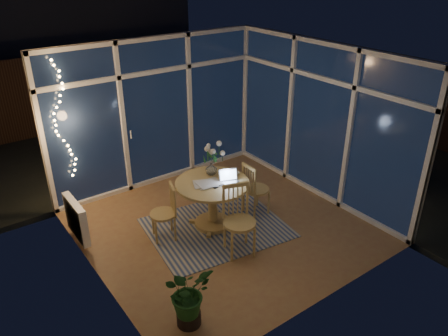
{
  "coord_description": "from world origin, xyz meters",
  "views": [
    {
      "loc": [
        -3.32,
        -4.58,
        3.82
      ],
      "look_at": [
        0.2,
        0.25,
        0.85
      ],
      "focal_mm": 35.0,
      "sensor_mm": 36.0,
      "label": 1
    }
  ],
  "objects": [
    {
      "name": "bowl",
      "position": [
        0.31,
        0.14,
        0.77
      ],
      "size": [
        0.17,
        0.17,
        0.04
      ],
      "primitive_type": "imported",
      "rotation": [
        0.0,
        0.0,
        -0.14
      ],
      "color": "white",
      "rests_on": "dining_table"
    },
    {
      "name": "garden_fence",
      "position": [
        0.0,
        5.5,
        0.9
      ],
      "size": [
        11.0,
        0.08,
        1.8
      ],
      "primitive_type": "cube",
      "color": "#392014",
      "rests_on": "ground"
    },
    {
      "name": "chair_front",
      "position": [
        -0.2,
        -0.65,
        0.51
      ],
      "size": [
        0.6,
        0.6,
        1.03
      ],
      "primitive_type": "cube",
      "rotation": [
        0.0,
        0.0,
        -0.33
      ],
      "color": "tan",
      "rests_on": "floor"
    },
    {
      "name": "garden_patio",
      "position": [
        0.5,
        5.0,
        -0.06
      ],
      "size": [
        12.0,
        6.0,
        0.1
      ],
      "primitive_type": "cube",
      "color": "black",
      "rests_on": "ground"
    },
    {
      "name": "wall_back",
      "position": [
        0.0,
        2.0,
        1.3
      ],
      "size": [
        4.0,
        0.04,
        2.6
      ],
      "primitive_type": "cube",
      "color": "beige",
      "rests_on": "floor"
    },
    {
      "name": "potted_plant",
      "position": [
        -1.47,
        -1.36,
        0.38
      ],
      "size": [
        0.63,
        0.57,
        0.76
      ],
      "primitive_type": "imported",
      "rotation": [
        0.0,
        0.0,
        0.22
      ],
      "color": "#1B4D1C",
      "rests_on": "floor"
    },
    {
      "name": "radiator",
      "position": [
        -1.94,
        0.9,
        0.4
      ],
      "size": [
        0.1,
        0.7,
        0.58
      ],
      "primitive_type": "cube",
      "color": "white",
      "rests_on": "wall_left"
    },
    {
      "name": "wall_right",
      "position": [
        2.0,
        0.0,
        1.3
      ],
      "size": [
        0.04,
        4.0,
        2.6
      ],
      "primitive_type": "cube",
      "color": "beige",
      "rests_on": "floor"
    },
    {
      "name": "window_wall_back",
      "position": [
        0.0,
        1.96,
        1.3
      ],
      "size": [
        4.0,
        0.1,
        2.6
      ],
      "primitive_type": "cube",
      "color": "white",
      "rests_on": "floor"
    },
    {
      "name": "neighbour_roof",
      "position": [
        0.3,
        8.5,
        2.2
      ],
      "size": [
        7.0,
        3.0,
        2.2
      ],
      "primitive_type": "cube",
      "color": "#373A42",
      "rests_on": "ground"
    },
    {
      "name": "wall_front",
      "position": [
        0.0,
        -2.0,
        1.3
      ],
      "size": [
        4.0,
        0.04,
        2.6
      ],
      "primitive_type": "cube",
      "color": "beige",
      "rests_on": "floor"
    },
    {
      "name": "floor",
      "position": [
        0.0,
        0.0,
        0.0
      ],
      "size": [
        4.0,
        4.0,
        0.0
      ],
      "primitive_type": "plane",
      "color": "#8D5C3D",
      "rests_on": "ground"
    },
    {
      "name": "chair_left",
      "position": [
        -0.88,
        0.27,
        0.44
      ],
      "size": [
        0.51,
        0.51,
        0.87
      ],
      "primitive_type": "cube",
      "rotation": [
        0.0,
        0.0,
        -1.89
      ],
      "color": "tan",
      "rests_on": "floor"
    },
    {
      "name": "phone",
      "position": [
        -0.14,
        -0.03,
        0.76
      ],
      "size": [
        0.12,
        0.09,
        0.01
      ],
      "primitive_type": "cube",
      "rotation": [
        0.0,
        0.0,
        0.29
      ],
      "color": "black",
      "rests_on": "dining_table"
    },
    {
      "name": "window_wall_right",
      "position": [
        1.96,
        0.0,
        1.3
      ],
      "size": [
        0.1,
        4.0,
        2.6
      ],
      "primitive_type": "cube",
      "color": "white",
      "rests_on": "floor"
    },
    {
      "name": "flower_vase",
      "position": [
        0.02,
        0.34,
        0.86
      ],
      "size": [
        0.23,
        0.23,
        0.21
      ],
      "primitive_type": "imported",
      "rotation": [
        0.0,
        0.0,
        -0.14
      ],
      "color": "silver",
      "rests_on": "dining_table"
    },
    {
      "name": "laptop",
      "position": [
        0.08,
        -0.06,
        0.86
      ],
      "size": [
        0.35,
        0.33,
        0.21
      ],
      "primitive_type": null,
      "rotation": [
        0.0,
        0.0,
        -0.33
      ],
      "color": "#B5B5BA",
      "rests_on": "dining_table"
    },
    {
      "name": "dining_table",
      "position": [
        -0.11,
        0.12,
        0.38
      ],
      "size": [
        1.25,
        1.25,
        0.75
      ],
      "primitive_type": "cylinder",
      "rotation": [
        0.0,
        0.0,
        -0.14
      ],
      "color": "tan",
      "rests_on": "floor"
    },
    {
      "name": "garden_shrubs",
      "position": [
        -0.8,
        3.4,
        0.45
      ],
      "size": [
        0.9,
        0.9,
        0.9
      ],
      "primitive_type": "sphere",
      "color": "#163219",
      "rests_on": "ground"
    },
    {
      "name": "newspapers",
      "position": [
        -0.2,
        0.13,
        0.76
      ],
      "size": [
        0.42,
        0.37,
        0.02
      ],
      "primitive_type": "cube",
      "rotation": [
        0.0,
        0.0,
        -0.35
      ],
      "color": "silver",
      "rests_on": "dining_table"
    },
    {
      "name": "rug",
      "position": [
        -0.11,
        0.02,
        0.01
      ],
      "size": [
        2.22,
        1.87,
        0.01
      ],
      "primitive_type": "cube",
      "rotation": [
        0.0,
        0.0,
        -0.14
      ],
      "color": "#B6B094",
      "rests_on": "floor"
    },
    {
      "name": "chair_right",
      "position": [
        0.66,
        0.01,
        0.45
      ],
      "size": [
        0.43,
        0.43,
        0.91
      ],
      "primitive_type": "cube",
      "rotation": [
        0.0,
        0.0,
        1.55
      ],
      "color": "tan",
      "rests_on": "floor"
    },
    {
      "name": "ceiling",
      "position": [
        0.0,
        0.0,
        2.6
      ],
      "size": [
        4.0,
        4.0,
        0.0
      ],
      "primitive_type": "plane",
      "color": "white",
      "rests_on": "wall_back"
    },
    {
      "name": "fairy_lights",
      "position": [
        -1.65,
        1.88,
        1.52
      ],
      "size": [
        0.24,
        0.1,
        1.85
      ],
      "primitive_type": null,
      "color": "#FAB864",
      "rests_on": "window_wall_back"
    },
    {
      "name": "wall_left",
      "position": [
        -2.0,
        0.0,
        1.3
      ],
      "size": [
        0.04,
        4.0,
        2.6
      ],
      "primitive_type": "cube",
      "color": "beige",
      "rests_on": "floor"
    }
  ]
}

